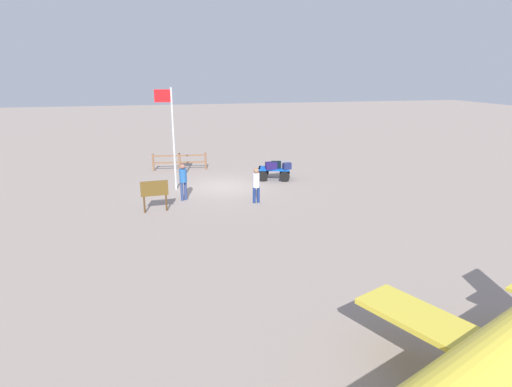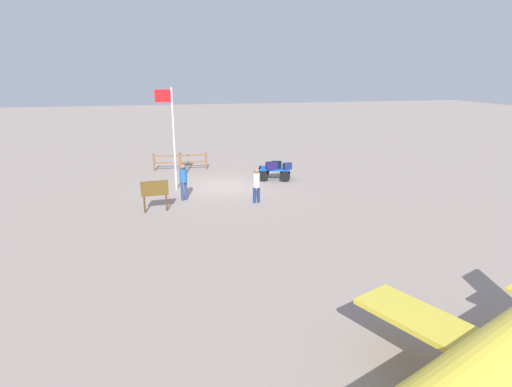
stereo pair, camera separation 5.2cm
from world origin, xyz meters
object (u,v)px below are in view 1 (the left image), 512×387
at_px(worker_lead, 256,183).
at_px(worker_trailing, 183,179).
at_px(suitcase_tan, 287,166).
at_px(luggage_cart, 274,171).
at_px(suitcase_dark, 276,165).
at_px(airplane_near, 491,369).
at_px(suitcase_olive, 284,164).
at_px(flagpole, 171,131).
at_px(signboard, 155,191).
at_px(suitcase_navy, 271,166).

distance_m(worker_lead, worker_trailing, 3.51).
bearing_deg(suitcase_tan, luggage_cart, -41.37).
relative_size(suitcase_dark, airplane_near, 0.08).
relative_size(suitcase_olive, worker_trailing, 0.37).
bearing_deg(suitcase_dark, suitcase_olive, -167.20).
relative_size(airplane_near, flagpole, 1.45).
relative_size(suitcase_olive, worker_lead, 0.39).
xyz_separation_m(suitcase_tan, worker_trailing, (5.93, 2.39, 0.18)).
height_order(suitcase_tan, signboard, signboard).
bearing_deg(worker_lead, suitcase_dark, -117.82).
relative_size(suitcase_olive, suitcase_tan, 1.38).
relative_size(worker_trailing, airplane_near, 0.23).
height_order(worker_lead, flagpole, flagpole).
xyz_separation_m(suitcase_olive, flagpole, (6.24, 0.85, 2.21)).
bearing_deg(suitcase_tan, worker_lead, 53.84).
bearing_deg(signboard, worker_lead, -176.36).
xyz_separation_m(luggage_cart, suitcase_olive, (-0.57, 0.03, 0.41)).
height_order(worker_trailing, airplane_near, airplane_near).
distance_m(suitcase_navy, suitcase_dark, 0.38).
distance_m(luggage_cart, suitcase_olive, 0.71).
bearing_deg(suitcase_olive, airplane_near, 84.62).
bearing_deg(worker_lead, suitcase_navy, -114.80).
relative_size(suitcase_olive, signboard, 0.47).
relative_size(suitcase_tan, worker_trailing, 0.27).
bearing_deg(airplane_near, worker_lead, -86.19).
xyz_separation_m(luggage_cart, suitcase_navy, (0.23, 0.30, 0.42)).
distance_m(suitcase_navy, worker_lead, 4.24).
bearing_deg(suitcase_olive, worker_trailing, 26.33).
xyz_separation_m(worker_trailing, flagpole, (0.36, -2.06, 2.04)).
bearing_deg(worker_trailing, suitcase_olive, -153.67).
relative_size(suitcase_dark, flagpole, 0.11).
bearing_deg(signboard, worker_trailing, -131.81).
relative_size(worker_trailing, signboard, 1.26).
bearing_deg(airplane_near, luggage_cart, -93.54).
distance_m(suitcase_dark, signboard, 8.02).
bearing_deg(flagpole, suitcase_tan, -176.92).
height_order(luggage_cart, worker_trailing, worker_trailing).
height_order(suitcase_dark, flagpole, flagpole).
bearing_deg(worker_trailing, flagpole, -80.12).
height_order(suitcase_olive, suitcase_tan, suitcase_olive).
bearing_deg(suitcase_olive, suitcase_navy, 18.67).
xyz_separation_m(suitcase_tan, signboard, (7.28, 3.90, 0.08)).
distance_m(suitcase_navy, airplane_near, 17.54).
bearing_deg(worker_trailing, airplane_near, 105.78).
relative_size(luggage_cart, signboard, 1.48).
height_order(suitcase_dark, suitcase_tan, suitcase_dark).
distance_m(suitcase_dark, worker_lead, 4.54).
distance_m(suitcase_dark, airplane_near, 17.72).
relative_size(worker_lead, flagpole, 0.32).
bearing_deg(suitcase_navy, suitcase_olive, -161.33).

